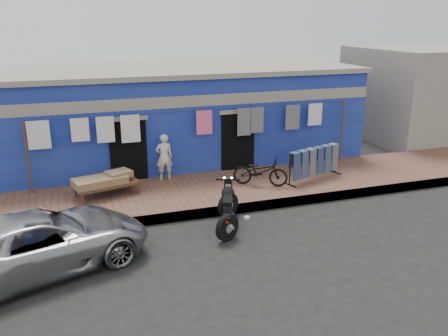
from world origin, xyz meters
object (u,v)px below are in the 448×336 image
seated_person (164,157)px  charpoy (107,185)px  jeans_rack (314,163)px  bicycle (260,168)px  car (40,241)px  motorcycle (228,207)px

seated_person → charpoy: seated_person is taller
jeans_rack → bicycle: bearing=-179.4°
seated_person → bicycle: 2.94m
charpoy → jeans_rack: 6.15m
bicycle → car: bearing=144.5°
charpoy → jeans_rack: size_ratio=0.91×
car → motorcycle: car is taller
car → charpoy: car is taller
seated_person → motorcycle: (0.85, -3.46, -0.40)m
car → jeans_rack: 8.24m
bicycle → motorcycle: 2.65m
car → motorcycle: bearing=-100.4°
seated_person → bicycle: bearing=151.8°
car → jeans_rack: car is taller
charpoy → car: bearing=-116.3°
bicycle → seated_person: bearing=90.7°
seated_person → bicycle: (2.56, -1.44, -0.19)m
car → seated_person: size_ratio=3.21×
motorcycle → charpoy: size_ratio=0.94×
bicycle → motorcycle: bearing=169.8°
seated_person → motorcycle: seated_person is taller
car → jeans_rack: (7.76, 2.75, 0.11)m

